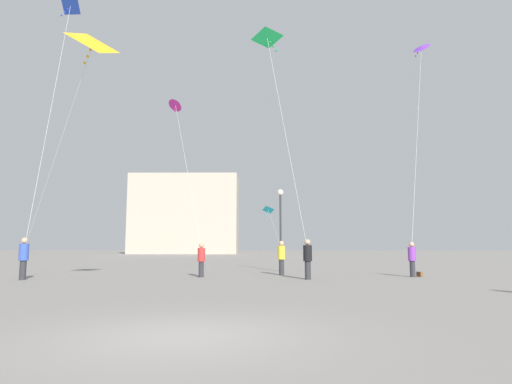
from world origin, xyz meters
TOP-DOWN VIEW (x-y plane):
  - ground_plane at (0.00, 0.00)m, footprint 300.00×300.00m
  - person_in_purple at (7.54, 14.76)m, footprint 0.36×0.36m
  - person_in_red at (-2.55, 13.76)m, footprint 0.35×0.35m
  - person_in_yellow at (1.23, 15.60)m, footprint 0.38×0.38m
  - person_in_black at (2.47, 12.67)m, footprint 0.39×0.39m
  - person_in_blue at (-10.00, 11.42)m, footprint 0.40×0.40m
  - kite_cyan_delta at (-0.53, 35.84)m, footprint 2.46×21.83m
  - kite_emerald_delta at (0.80, 12.02)m, footprint 2.34×1.05m
  - kite_violet_diamond at (11.06, 23.61)m, footprint 4.36×9.73m
  - kite_cobalt_delta at (-10.11, 14.31)m, footprint 0.74×3.65m
  - kite_amber_delta at (-5.13, 6.93)m, footprint 5.70×5.40m
  - kite_magenta_diamond at (-6.97, 24.70)m, footprint 5.19×11.76m
  - building_left_hall at (-19.00, 77.46)m, footprint 20.93×10.77m
  - lamppost_east at (1.09, 19.19)m, footprint 0.36×0.36m
  - handbag_beside_flyer at (7.89, 14.86)m, footprint 0.26×0.35m

SIDE VIEW (x-z plane):
  - ground_plane at x=0.00m, z-range 0.00..0.00m
  - handbag_beside_flyer at x=7.89m, z-range 0.00..0.24m
  - person_in_red at x=-2.55m, z-range 0.08..1.70m
  - person_in_purple at x=7.54m, z-range 0.08..1.75m
  - person_in_yellow at x=1.23m, z-range 0.08..1.82m
  - person_in_black at x=2.47m, z-range 0.09..1.86m
  - person_in_blue at x=-10.00m, z-range 0.09..1.94m
  - lamppost_east at x=1.09m, z-range 0.84..5.70m
  - kite_cyan_delta at x=-0.53m, z-range 2.83..6.91m
  - building_left_hall at x=-19.00m, z-range 0.00..15.04m
  - kite_amber_delta at x=-5.13m, z-range 4.62..12.26m
  - kite_emerald_delta at x=0.80m, z-range 5.76..15.73m
  - kite_magenta_diamond at x=-6.97m, z-range 6.38..17.68m
  - kite_cobalt_delta at x=-10.11m, z-range 7.35..20.82m
  - kite_violet_diamond at x=11.06m, z-range 8.06..22.80m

